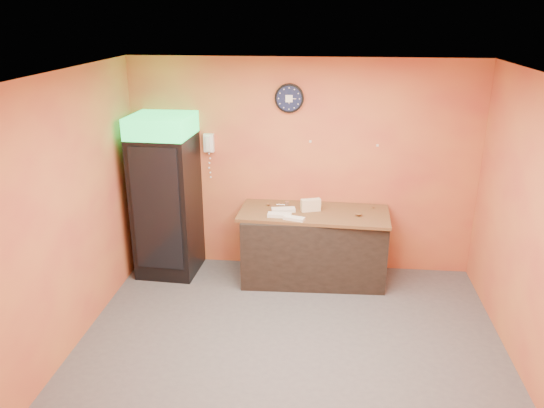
# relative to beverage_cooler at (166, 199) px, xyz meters

# --- Properties ---
(floor) EXTENTS (4.50, 4.50, 0.00)m
(floor) POSITION_rel_beverage_cooler_xyz_m (1.73, -1.60, -1.04)
(floor) COLOR #47474C
(floor) RESTS_ON ground
(back_wall) EXTENTS (4.50, 0.02, 2.80)m
(back_wall) POSITION_rel_beverage_cooler_xyz_m (1.73, 0.40, 0.36)
(back_wall) COLOR orange
(back_wall) RESTS_ON floor
(left_wall) EXTENTS (0.02, 4.00, 2.80)m
(left_wall) POSITION_rel_beverage_cooler_xyz_m (-0.52, -1.60, 0.36)
(left_wall) COLOR orange
(left_wall) RESTS_ON floor
(right_wall) EXTENTS (0.02, 4.00, 2.80)m
(right_wall) POSITION_rel_beverage_cooler_xyz_m (3.98, -1.60, 0.36)
(right_wall) COLOR orange
(right_wall) RESTS_ON floor
(ceiling) EXTENTS (4.50, 4.00, 0.02)m
(ceiling) POSITION_rel_beverage_cooler_xyz_m (1.73, -1.60, 1.76)
(ceiling) COLOR white
(ceiling) RESTS_ON back_wall
(beverage_cooler) EXTENTS (0.78, 0.79, 2.12)m
(beverage_cooler) POSITION_rel_beverage_cooler_xyz_m (0.00, 0.00, 0.00)
(beverage_cooler) COLOR black
(beverage_cooler) RESTS_ON floor
(prep_counter) EXTENTS (1.83, 0.87, 0.90)m
(prep_counter) POSITION_rel_beverage_cooler_xyz_m (1.92, -0.00, -0.59)
(prep_counter) COLOR black
(prep_counter) RESTS_ON floor
(wall_clock) EXTENTS (0.37, 0.06, 0.37)m
(wall_clock) POSITION_rel_beverage_cooler_xyz_m (1.56, 0.37, 1.26)
(wall_clock) COLOR black
(wall_clock) RESTS_ON back_wall
(wall_phone) EXTENTS (0.13, 0.11, 0.24)m
(wall_phone) POSITION_rel_beverage_cooler_xyz_m (0.52, 0.34, 0.67)
(wall_phone) COLOR white
(wall_phone) RESTS_ON back_wall
(butcher_paper) EXTENTS (1.91, 0.88, 0.04)m
(butcher_paper) POSITION_rel_beverage_cooler_xyz_m (1.92, -0.00, -0.12)
(butcher_paper) COLOR brown
(butcher_paper) RESTS_ON prep_counter
(sub_roll_stack) EXTENTS (0.26, 0.16, 0.16)m
(sub_roll_stack) POSITION_rel_beverage_cooler_xyz_m (1.87, 0.02, -0.02)
(sub_roll_stack) COLOR #F3E4BD
(sub_roll_stack) RESTS_ON butcher_paper
(wrapped_sandwich_left) EXTENTS (0.30, 0.13, 0.04)m
(wrapped_sandwich_left) POSITION_rel_beverage_cooler_xyz_m (1.50, -0.22, -0.08)
(wrapped_sandwich_left) COLOR white
(wrapped_sandwich_left) RESTS_ON butcher_paper
(wrapped_sandwich_mid) EXTENTS (0.27, 0.17, 0.04)m
(wrapped_sandwich_mid) POSITION_rel_beverage_cooler_xyz_m (1.68, -0.30, -0.08)
(wrapped_sandwich_mid) COLOR white
(wrapped_sandwich_mid) RESTS_ON butcher_paper
(wrapped_sandwich_right) EXTENTS (0.31, 0.18, 0.04)m
(wrapped_sandwich_right) POSITION_rel_beverage_cooler_xyz_m (1.53, -0.03, -0.08)
(wrapped_sandwich_right) COLOR white
(wrapped_sandwich_right) RESTS_ON butcher_paper
(kitchen_tool) EXTENTS (0.05, 0.05, 0.05)m
(kitchen_tool) POSITION_rel_beverage_cooler_xyz_m (1.56, 0.18, -0.07)
(kitchen_tool) COLOR silver
(kitchen_tool) RESTS_ON butcher_paper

